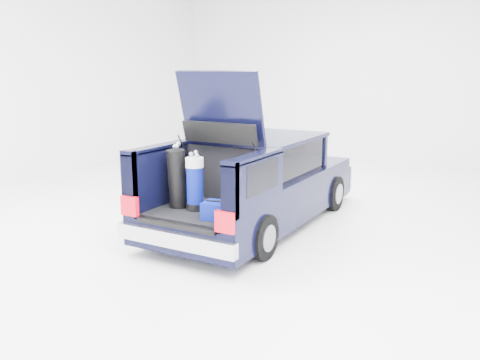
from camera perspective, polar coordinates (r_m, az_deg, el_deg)
The scene contains 6 objects.
ground at distance 8.37m, azimuth 1.70°, elevation -4.96°, with size 14.00×14.00×0.00m, color white.
car at distance 8.29m, azimuth 2.07°, elevation -0.32°, with size 1.87×4.65×2.47m.
red_suitcase at distance 6.98m, azimuth 1.19°, elevation -0.85°, with size 0.44×0.38×0.63m.
black_golf_bag at distance 7.07m, azimuth -7.06°, elevation 0.18°, with size 0.34×0.36×0.91m.
blue_golf_bag at distance 6.91m, azimuth -5.09°, elevation -0.37°, with size 0.27×0.27×0.82m.
blue_duffel at distance 6.53m, azimuth -2.12°, elevation -3.45°, with size 0.52×0.39×0.25m.
Camera 1 is at (3.73, -7.07, 2.49)m, focal length 38.00 mm.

